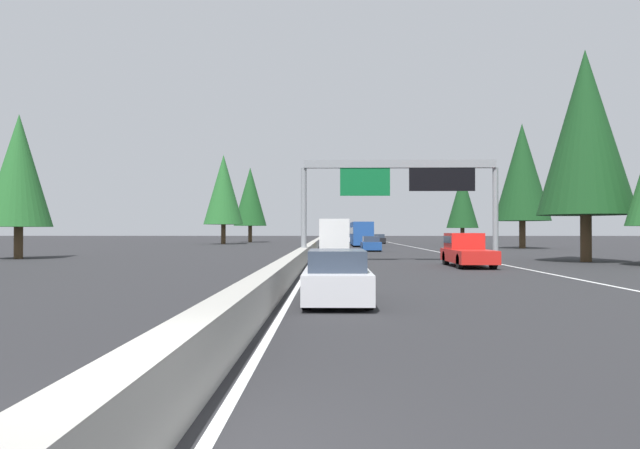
% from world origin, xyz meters
% --- Properties ---
extents(ground_plane, '(320.00, 320.00, 0.00)m').
position_xyz_m(ground_plane, '(60.00, 0.00, 0.00)').
color(ground_plane, '#262628').
extents(median_barrier, '(180.00, 0.56, 0.90)m').
position_xyz_m(median_barrier, '(80.00, 0.30, 0.45)').
color(median_barrier, '#9E9B93').
rests_on(median_barrier, ground).
extents(shoulder_stripe_right, '(160.00, 0.16, 0.01)m').
position_xyz_m(shoulder_stripe_right, '(70.00, -11.52, 0.01)').
color(shoulder_stripe_right, silver).
rests_on(shoulder_stripe_right, ground).
extents(shoulder_stripe_median, '(160.00, 0.16, 0.01)m').
position_xyz_m(shoulder_stripe_median, '(70.00, -0.25, 0.01)').
color(shoulder_stripe_median, silver).
rests_on(shoulder_stripe_median, ground).
extents(sign_gantry_overhead, '(0.50, 12.68, 6.54)m').
position_xyz_m(sign_gantry_overhead, '(32.02, -6.03, 5.20)').
color(sign_gantry_overhead, gray).
rests_on(sign_gantry_overhead, ground).
extents(sedan_mid_left, '(4.40, 1.80, 1.47)m').
position_xyz_m(sedan_mid_left, '(10.85, -1.59, 0.68)').
color(sedan_mid_left, silver).
rests_on(sedan_mid_left, ground).
extents(pickup_mid_center, '(5.60, 2.00, 1.86)m').
position_xyz_m(pickup_mid_center, '(27.30, -9.03, 0.91)').
color(pickup_mid_center, red).
rests_on(pickup_mid_center, ground).
extents(sedan_near_center, '(4.40, 1.80, 1.47)m').
position_xyz_m(sedan_near_center, '(51.32, -5.37, 0.68)').
color(sedan_near_center, '#1E4793').
rests_on(sedan_near_center, ground).
extents(minivan_near_right, '(5.00, 1.95, 1.69)m').
position_xyz_m(minivan_near_right, '(88.30, -1.72, 0.95)').
color(minivan_near_right, silver).
rests_on(minivan_near_right, ground).
extents(bus_far_right, '(11.50, 2.55, 3.10)m').
position_xyz_m(bus_far_right, '(70.31, -5.45, 1.72)').
color(bus_far_right, '#1E4793').
rests_on(bus_far_right, ground).
extents(sedan_far_left, '(4.40, 1.80, 1.47)m').
position_xyz_m(sedan_far_left, '(84.62, -8.98, 0.68)').
color(sedan_far_left, black).
rests_on(sedan_far_left, ground).
extents(box_truck_distant_b, '(8.50, 2.40, 2.95)m').
position_xyz_m(box_truck_distant_b, '(44.69, -1.73, 1.61)').
color(box_truck_distant_b, white).
rests_on(box_truck_distant_b, ground).
extents(sedan_distant_a, '(4.40, 1.80, 1.47)m').
position_xyz_m(sedan_distant_a, '(91.47, -5.30, 0.68)').
color(sedan_distant_a, white).
rests_on(sedan_distant_a, ground).
extents(conifer_right_near, '(6.02, 6.02, 13.67)m').
position_xyz_m(conifer_right_near, '(32.15, -17.81, 8.32)').
color(conifer_right_near, '#4C3823').
rests_on(conifer_right_near, ground).
extents(conifer_right_mid, '(6.24, 6.24, 14.18)m').
position_xyz_m(conifer_right_mid, '(60.56, -23.18, 8.62)').
color(conifer_right_mid, '#4C3823').
rests_on(conifer_right_mid, ground).
extents(conifer_right_far, '(4.84, 4.84, 11.01)m').
position_xyz_m(conifer_right_far, '(83.78, -21.73, 6.69)').
color(conifer_right_far, '#4C3823').
rests_on(conifer_right_far, ground).
extents(conifer_left_near, '(4.56, 4.56, 10.36)m').
position_xyz_m(conifer_left_near, '(35.64, 20.85, 6.29)').
color(conifer_left_near, '#4C3823').
rests_on(conifer_left_near, ground).
extents(conifer_left_mid, '(5.89, 5.89, 13.39)m').
position_xyz_m(conifer_left_mid, '(80.68, 14.55, 8.14)').
color(conifer_left_mid, '#4C3823').
rests_on(conifer_left_mid, ground).
extents(conifer_left_far, '(5.72, 5.72, 13.01)m').
position_xyz_m(conifer_left_far, '(94.70, 12.50, 7.91)').
color(conifer_left_far, '#4C3823').
rests_on(conifer_left_far, ground).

